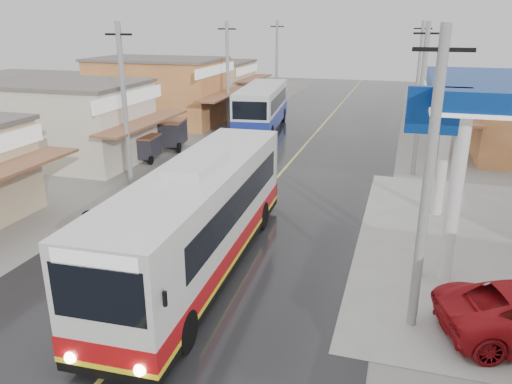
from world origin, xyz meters
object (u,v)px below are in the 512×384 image
coach_bus (201,218)px  tricycle_near (147,147)px  cyclist (196,180)px  second_bus (262,107)px  tricycle_far (172,132)px  tyre_stack (91,216)px

coach_bus → tricycle_near: size_ratio=6.28×
cyclist → tricycle_near: cyclist is taller
second_bus → tricycle_near: size_ratio=5.13×
coach_bus → tricycle_far: (-8.33, 15.02, -0.79)m
tricycle_far → tyre_stack: bearing=-90.4°
tyre_stack → coach_bus: bearing=-23.1°
coach_bus → second_bus: coach_bus is taller
second_bus → tricycle_far: size_ratio=4.06×
cyclist → tricycle_far: cyclist is taller
coach_bus → cyclist: bearing=112.5°
cyclist → coach_bus: bearing=-71.8°
tricycle_far → cyclist: bearing=-67.8°
cyclist → tricycle_far: 9.33m
tricycle_far → tricycle_near: bearing=-103.0°
coach_bus → tricycle_far: 17.20m
cyclist → tricycle_near: 6.98m
coach_bus → tricycle_near: coach_bus is taller
coach_bus → tyre_stack: 6.88m
cyclist → second_bus: bearing=87.5°
second_bus → tricycle_far: bearing=-125.5°
coach_bus → tricycle_far: size_ratio=4.97×
second_bus → tricycle_far: second_bus is taller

